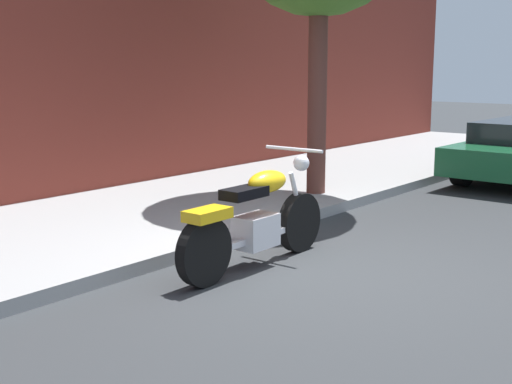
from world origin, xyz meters
TOP-DOWN VIEW (x-y plane):
  - ground_plane at (0.00, 0.00)m, footprint 60.00×60.00m
  - sidewalk at (0.00, 3.01)m, footprint 24.99×3.38m
  - motorcycle at (-0.32, 0.65)m, footprint 2.14×0.70m

SIDE VIEW (x-z plane):
  - ground_plane at x=0.00m, z-range 0.00..0.00m
  - sidewalk at x=0.00m, z-range 0.00..0.14m
  - motorcycle at x=-0.32m, z-range -0.10..1.03m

